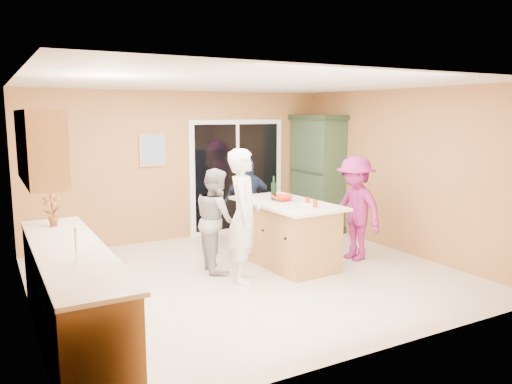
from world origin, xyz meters
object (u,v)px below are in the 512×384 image
green_hutch (318,174)px  woman_grey (216,220)px  woman_white (244,216)px  kitchen_island (286,235)px  woman_navy (249,202)px  woman_magenta (355,209)px

green_hutch → woman_grey: 3.11m
green_hutch → woman_white: size_ratio=1.24×
woman_white → woman_grey: woman_white is taller
kitchen_island → woman_grey: 1.09m
green_hutch → woman_white: 3.31m
kitchen_island → woman_grey: woman_grey is taller
woman_navy → woman_grey: bearing=53.2°
woman_magenta → woman_navy: bearing=-147.4°
woman_navy → green_hutch: bearing=-154.0°
kitchen_island → woman_white: size_ratio=1.03×
woman_white → woman_grey: (-0.13, 0.60, -0.15)m
green_hutch → woman_white: bearing=-142.8°
woman_navy → kitchen_island: bearing=101.7°
kitchen_island → woman_magenta: bearing=-19.0°
kitchen_island → woman_magenta: size_ratio=1.15×
woman_magenta → woman_grey: bearing=-108.0°
woman_white → woman_navy: woman_white is taller
woman_white → woman_magenta: woman_white is taller
green_hutch → woman_magenta: size_ratio=1.39×
woman_grey → woman_navy: 1.36m
woman_white → kitchen_island: bearing=-35.6°
woman_navy → woman_magenta: bearing=136.8°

